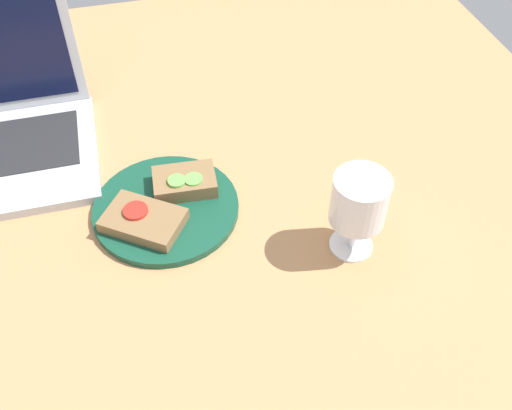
% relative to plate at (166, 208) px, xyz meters
% --- Properties ---
extents(wooden_table, '(1.40, 1.40, 0.03)m').
position_rel_plate_xyz_m(wooden_table, '(0.04, -0.04, -0.02)').
color(wooden_table, '#B27F51').
rests_on(wooden_table, ground).
extents(plate, '(0.22, 0.22, 0.01)m').
position_rel_plate_xyz_m(plate, '(0.00, 0.00, 0.00)').
color(plate, '#144733').
rests_on(plate, wooden_table).
extents(sandwich_with_cucumber, '(0.10, 0.07, 0.03)m').
position_rel_plate_xyz_m(sandwich_with_cucumber, '(0.04, 0.03, 0.02)').
color(sandwich_with_cucumber, brown).
rests_on(sandwich_with_cucumber, plate).
extents(sandwich_with_tomato, '(0.13, 0.12, 0.02)m').
position_rel_plate_xyz_m(sandwich_with_tomato, '(-0.04, -0.03, 0.02)').
color(sandwich_with_tomato, brown).
rests_on(sandwich_with_tomato, plate).
extents(wine_glass, '(0.08, 0.08, 0.13)m').
position_rel_plate_xyz_m(wine_glass, '(0.25, -0.13, 0.08)').
color(wine_glass, white).
rests_on(wine_glass, wooden_table).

